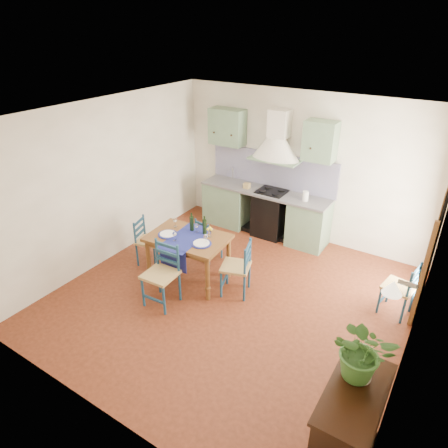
% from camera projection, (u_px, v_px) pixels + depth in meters
% --- Properties ---
extents(floor, '(5.00, 5.00, 0.00)m').
position_uv_depth(floor, '(232.00, 298.00, 6.24)').
color(floor, '#461C0F').
rests_on(floor, ground).
extents(back_wall, '(5.00, 0.96, 2.80)m').
position_uv_depth(back_wall, '(274.00, 184.00, 7.70)').
color(back_wall, silver).
rests_on(back_wall, ground).
extents(right_wall, '(0.26, 5.00, 2.80)m').
position_uv_depth(right_wall, '(428.00, 265.00, 4.64)').
color(right_wall, silver).
rests_on(right_wall, ground).
extents(left_wall, '(0.04, 5.00, 2.80)m').
position_uv_depth(left_wall, '(108.00, 182.00, 6.80)').
color(left_wall, silver).
rests_on(left_wall, ground).
extents(ceiling, '(5.00, 5.00, 0.01)m').
position_uv_depth(ceiling, '(234.00, 116.00, 4.95)').
color(ceiling, white).
rests_on(ceiling, back_wall).
extents(dining_table, '(1.32, 1.01, 1.12)m').
position_uv_depth(dining_table, '(188.00, 242.00, 6.38)').
color(dining_table, brown).
rests_on(dining_table, ground).
extents(chair_near, '(0.48, 0.48, 0.98)m').
position_uv_depth(chair_near, '(162.00, 274.00, 5.93)').
color(chair_near, navy).
rests_on(chair_near, ground).
extents(chair_far, '(0.44, 0.44, 0.80)m').
position_uv_depth(chair_far, '(208.00, 239.00, 7.07)').
color(chair_far, navy).
rests_on(chair_far, ground).
extents(chair_left, '(0.48, 0.48, 0.84)m').
position_uv_depth(chair_left, '(148.00, 241.00, 6.96)').
color(chair_left, navy).
rests_on(chair_left, ground).
extents(chair_right, '(0.53, 0.53, 0.91)m').
position_uv_depth(chair_right, '(238.00, 267.00, 6.15)').
color(chair_right, navy).
rests_on(chair_right, ground).
extents(chair_spare, '(0.47, 0.47, 0.87)m').
position_uv_depth(chair_spare, '(401.00, 288.00, 5.71)').
color(chair_spare, navy).
rests_on(chair_spare, ground).
extents(sideboard, '(0.50, 1.05, 0.94)m').
position_uv_depth(sideboard, '(349.00, 423.00, 3.74)').
color(sideboard, black).
rests_on(sideboard, ground).
extents(potted_plant, '(0.68, 0.63, 0.61)m').
position_uv_depth(potted_plant, '(363.00, 351.00, 3.57)').
color(potted_plant, '#396E2B').
rests_on(potted_plant, sideboard).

